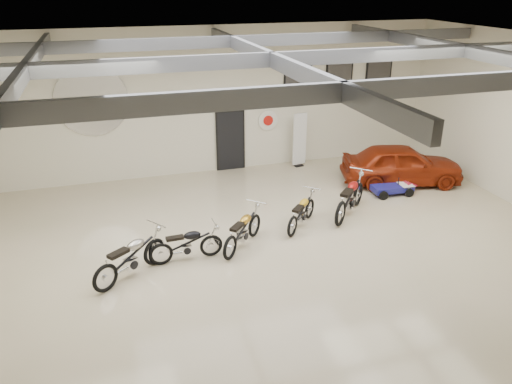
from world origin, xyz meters
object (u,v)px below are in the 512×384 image
object	(u,v)px
motorcycle_silver	(130,257)
motorcycle_gold	(243,230)
motorcycle_red	(350,197)
go_kart	(396,186)
vintage_car	(402,164)
motorcycle_yellow	(301,211)
banner_stand	(300,141)
motorcycle_black	(186,244)

from	to	relation	value
motorcycle_silver	motorcycle_gold	xyz separation A→B (m)	(2.83, 0.60, -0.04)
motorcycle_gold	motorcycle_red	xyz separation A→B (m)	(3.48, 0.92, 0.08)
motorcycle_gold	go_kart	distance (m)	5.92
motorcycle_red	go_kart	bearing A→B (deg)	-20.82
go_kart	vintage_car	world-z (taller)	vintage_car
motorcycle_yellow	motorcycle_red	distance (m)	1.65
motorcycle_red	banner_stand	bearing A→B (deg)	43.95
motorcycle_silver	motorcycle_red	distance (m)	6.50
motorcycle_yellow	go_kart	distance (m)	3.95
banner_stand	motorcycle_silver	xyz separation A→B (m)	(-6.43, -5.78, -0.44)
motorcycle_silver	motorcycle_black	distance (m)	1.40
motorcycle_black	vintage_car	distance (m)	8.27
motorcycle_yellow	vintage_car	xyz separation A→B (m)	(4.40, 2.02, 0.21)
motorcycle_red	vintage_car	size ratio (longest dim) A/B	0.57
motorcycle_silver	motorcycle_yellow	distance (m)	4.85
motorcycle_silver	go_kart	distance (m)	8.80
motorcycle_silver	vintage_car	xyz separation A→B (m)	(9.09, 3.24, 0.14)
motorcycle_silver	motorcycle_yellow	bearing A→B (deg)	-21.45
banner_stand	motorcycle_red	bearing A→B (deg)	-101.26
banner_stand	go_kart	bearing A→B (deg)	-68.46
vintage_car	banner_stand	bearing A→B (deg)	61.32
motorcycle_black	motorcycle_red	xyz separation A→B (m)	(4.97, 1.15, 0.12)
vintage_car	motorcycle_red	bearing A→B (deg)	136.76
go_kart	motorcycle_silver	bearing A→B (deg)	-160.75
motorcycle_yellow	motorcycle_silver	bearing A→B (deg)	148.65
motorcycle_black	motorcycle_red	distance (m)	5.10
motorcycle_gold	motorcycle_red	world-z (taller)	motorcycle_red
banner_stand	motorcycle_silver	distance (m)	8.65
motorcycle_silver	motorcycle_black	bearing A→B (deg)	-20.87
banner_stand	motorcycle_gold	xyz separation A→B (m)	(-3.59, -5.18, -0.48)
banner_stand	vintage_car	xyz separation A→B (m)	(2.66, -2.53, -0.30)
vintage_car	motorcycle_silver	bearing A→B (deg)	124.51
motorcycle_gold	vintage_car	distance (m)	6.79
motorcycle_yellow	vintage_car	size ratio (longest dim) A/B	0.45
motorcycle_silver	motorcycle_gold	bearing A→B (deg)	-24.10
go_kart	motorcycle_black	bearing A→B (deg)	-160.56
motorcycle_gold	motorcycle_black	bearing A→B (deg)	142.35
motorcycle_yellow	go_kart	size ratio (longest dim) A/B	1.12
motorcycle_gold	motorcycle_yellow	world-z (taller)	motorcycle_gold
motorcycle_yellow	go_kart	world-z (taller)	motorcycle_yellow
motorcycle_black	motorcycle_red	world-z (taller)	motorcycle_red
motorcycle_silver	motorcycle_gold	world-z (taller)	motorcycle_silver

